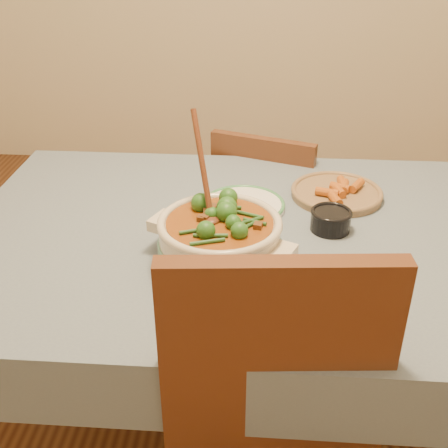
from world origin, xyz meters
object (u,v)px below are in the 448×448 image
chair_far (268,215)px  dining_table (259,260)px  white_plate (244,205)px  stew_casserole (220,237)px  condiment_bowl (331,219)px  fried_plate (337,191)px

chair_far → dining_table: bearing=105.7°
dining_table → white_plate: bearing=110.4°
dining_table → stew_casserole: 0.25m
white_plate → condiment_bowl: size_ratio=2.07×
fried_plate → white_plate: bearing=-161.1°
dining_table → chair_far: chair_far is taller
stew_casserole → chair_far: (0.13, 0.78, -0.36)m
stew_casserole → chair_far: size_ratio=0.47×
dining_table → condiment_bowl: 0.23m
white_plate → condiment_bowl: condiment_bowl is taller
fried_plate → dining_table: bearing=-135.0°
fried_plate → chair_far: size_ratio=0.39×
stew_casserole → condiment_bowl: size_ratio=2.73×
white_plate → condiment_bowl: bearing=-23.8°
condiment_bowl → dining_table: bearing=-171.8°
white_plate → chair_far: bearing=80.3°
stew_casserole → fried_plate: (0.33, 0.40, -0.06)m
dining_table → stew_casserole: size_ratio=4.25×
stew_casserole → dining_table: bearing=58.7°
white_plate → chair_far: 0.57m
white_plate → fried_plate: 0.30m
condiment_bowl → chair_far: 0.69m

